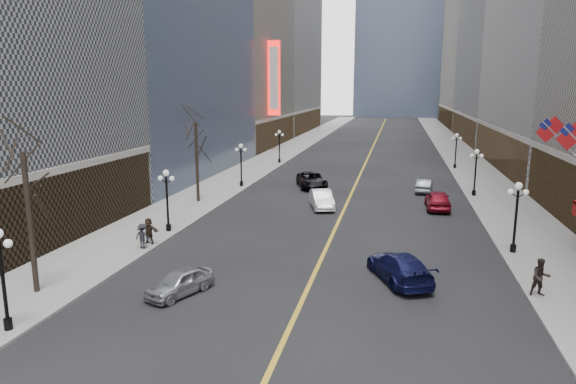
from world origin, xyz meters
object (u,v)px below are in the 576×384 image
at_px(streetlamp_east_2, 476,167).
at_px(car_nb_mid, 322,199).
at_px(car_nb_near, 180,282).
at_px(car_sb_far, 424,186).
at_px(streetlamp_west_1, 167,194).
at_px(streetlamp_east_3, 456,147).
at_px(streetlamp_west_2, 241,160).
at_px(car_nb_far, 312,180).
at_px(car_sb_mid, 438,200).
at_px(streetlamp_west_0, 2,269).
at_px(car_sb_near, 399,267).
at_px(streetlamp_west_3, 279,143).
at_px(streetlamp_east_1, 517,210).

bearing_deg(streetlamp_east_2, car_nb_mid, -150.56).
relative_size(car_nb_near, car_sb_far, 0.93).
bearing_deg(streetlamp_west_1, streetlamp_east_3, 56.75).
relative_size(streetlamp_west_2, car_nb_far, 0.77).
relative_size(streetlamp_east_3, car_nb_far, 0.77).
distance_m(streetlamp_east_3, car_sb_mid, 24.50).
height_order(streetlamp_west_0, car_nb_far, streetlamp_west_0).
bearing_deg(streetlamp_west_0, streetlamp_west_1, 90.00).
xyz_separation_m(car_nb_mid, car_sb_near, (6.71, -16.40, -0.01)).
distance_m(streetlamp_west_2, streetlamp_west_3, 18.00).
relative_size(car_nb_far, car_sb_near, 1.09).
height_order(streetlamp_east_1, streetlamp_west_0, same).
bearing_deg(car_sb_far, streetlamp_east_1, 110.65).
bearing_deg(streetlamp_east_1, streetlamp_east_2, 90.00).
xyz_separation_m(car_nb_mid, car_nb_far, (-2.43, 9.21, 0.02)).
height_order(streetlamp_east_3, car_nb_far, streetlamp_east_3).
bearing_deg(streetlamp_east_3, streetlamp_west_1, -123.25).
bearing_deg(streetlamp_west_0, car_sb_near, 30.72).
xyz_separation_m(streetlamp_east_2, car_nb_mid, (-13.80, -7.79, -2.11)).
relative_size(streetlamp_east_3, car_nb_near, 1.16).
bearing_deg(car_sb_near, streetlamp_west_3, -92.08).
bearing_deg(car_sb_far, streetlamp_west_1, 52.77).
bearing_deg(streetlamp_west_3, streetlamp_west_1, -90.00).
bearing_deg(car_nb_mid, car_sb_near, -84.26).
xyz_separation_m(streetlamp_east_1, car_sb_near, (-7.09, -6.19, -2.12)).
bearing_deg(car_sb_mid, streetlamp_east_3, -99.88).
height_order(car_nb_mid, car_sb_near, car_nb_mid).
bearing_deg(streetlamp_west_3, car_nb_far, -66.04).
bearing_deg(car_nb_mid, streetlamp_west_3, 94.31).
distance_m(streetlamp_west_0, streetlamp_west_1, 16.00).
distance_m(streetlamp_east_1, car_nb_near, 21.03).
relative_size(streetlamp_east_1, car_nb_mid, 0.94).
distance_m(streetlamp_east_1, car_sb_near, 9.65).
height_order(streetlamp_west_2, car_nb_near, streetlamp_west_2).
bearing_deg(car_sb_far, car_sb_near, 91.68).
xyz_separation_m(streetlamp_west_1, streetlamp_west_2, (0.00, 18.00, 0.00)).
bearing_deg(car_nb_near, streetlamp_west_2, 124.63).
height_order(streetlamp_west_1, car_nb_mid, streetlamp_west_1).
height_order(streetlamp_west_3, car_nb_near, streetlamp_west_3).
height_order(streetlamp_west_1, streetlamp_west_3, same).
bearing_deg(car_nb_far, car_nb_near, -111.93).
bearing_deg(car_sb_near, car_sb_mid, -123.67).
distance_m(streetlamp_east_1, car_sb_far, 20.02).
xyz_separation_m(streetlamp_east_3, car_sb_near, (-7.09, -42.19, -2.12)).
height_order(streetlamp_east_1, streetlamp_west_2, same).
xyz_separation_m(streetlamp_west_0, streetlamp_west_1, (0.00, 16.00, 0.00)).
bearing_deg(streetlamp_west_2, streetlamp_west_0, -90.00).
bearing_deg(streetlamp_west_1, car_sb_mid, 31.03).
relative_size(streetlamp_west_3, car_nb_far, 0.77).
relative_size(streetlamp_east_3, car_sb_mid, 0.91).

